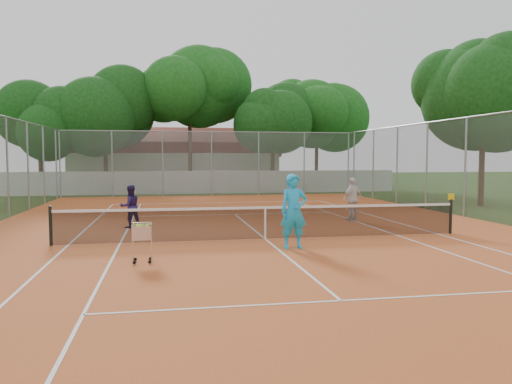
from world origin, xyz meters
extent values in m
plane|color=#19380F|center=(0.00, 0.00, 0.00)|extent=(120.00, 120.00, 0.00)
cube|color=#BE5725|center=(0.00, 0.00, 0.01)|extent=(18.00, 34.00, 0.02)
cube|color=white|center=(0.00, 0.00, 0.02)|extent=(10.98, 23.78, 0.01)
cube|color=black|center=(0.00, 0.00, 0.51)|extent=(11.88, 0.10, 0.98)
cube|color=slate|center=(0.00, 0.00, 2.00)|extent=(18.00, 34.00, 4.00)
cube|color=white|center=(0.00, 19.00, 0.75)|extent=(26.00, 0.30, 1.50)
cube|color=beige|center=(-2.00, 29.00, 2.20)|extent=(16.40, 9.00, 4.40)
cube|color=#0D350E|center=(0.00, 22.00, 5.00)|extent=(29.00, 19.00, 10.00)
imported|color=#1BABEC|center=(0.44, -1.58, 1.00)|extent=(0.73, 0.49, 1.96)
imported|color=#271A4F|center=(-4.04, 3.13, 0.75)|extent=(0.87, 0.79, 1.45)
imported|color=silver|center=(4.13, 3.70, 0.83)|extent=(1.03, 0.74, 1.63)
cube|color=silver|center=(-3.39, -2.72, 0.49)|extent=(0.47, 0.47, 0.95)
camera|label=1|loc=(-2.86, -14.18, 2.41)|focal=35.00mm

